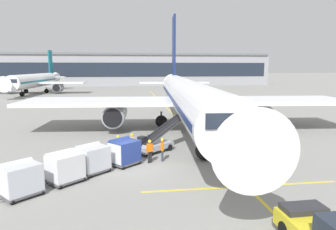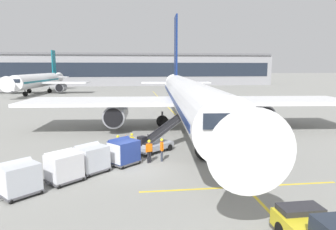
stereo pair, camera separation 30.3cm
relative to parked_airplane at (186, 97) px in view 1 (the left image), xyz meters
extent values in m
plane|color=gray|center=(-5.89, -13.27, -3.66)|extent=(600.00, 600.00, 0.00)
cylinder|color=white|center=(-0.07, -0.86, 0.08)|extent=(6.69, 36.79, 3.76)
cube|color=navy|center=(-0.07, -0.86, 0.08)|extent=(6.61, 35.33, 0.45)
cone|color=white|center=(-1.69, -20.98, 0.08)|extent=(3.86, 4.03, 3.57)
cone|color=white|center=(1.64, 20.38, 0.36)|extent=(3.67, 6.25, 3.20)
cube|color=white|center=(-9.41, 0.81, -0.48)|extent=(17.92, 8.69, 0.36)
cylinder|color=#93969E|center=(-7.99, -0.04, -1.83)|extent=(2.71, 4.93, 2.33)
cylinder|color=black|center=(-8.19, -2.46, -1.83)|extent=(1.98, 0.28, 1.98)
cube|color=white|center=(9.42, -0.71, -0.48)|extent=(17.92, 8.69, 0.36)
cylinder|color=#93969E|center=(7.88, -1.32, -1.83)|extent=(2.71, 4.93, 2.33)
cylinder|color=black|center=(7.69, -3.74, -1.83)|extent=(1.98, 0.28, 1.98)
cube|color=navy|center=(1.52, 18.88, 6.32)|extent=(0.63, 4.40, 10.98)
cube|color=white|center=(1.50, 18.58, 0.65)|extent=(12.02, 3.87, 0.20)
cube|color=#1E2633|center=(-1.48, -18.36, 0.65)|extent=(2.76, 1.90, 0.83)
cylinder|color=#47474C|center=(-0.95, -11.81, -2.38)|extent=(0.22, 0.22, 1.16)
sphere|color=black|center=(-0.95, -11.81, -2.95)|extent=(1.42, 1.42, 1.42)
cylinder|color=#47474C|center=(-2.73, 1.19, -2.38)|extent=(0.22, 0.22, 1.16)
sphere|color=black|center=(-2.73, 1.19, -2.95)|extent=(1.42, 1.42, 1.42)
cylinder|color=#47474C|center=(2.89, 0.73, -2.38)|extent=(0.22, 0.22, 1.16)
sphere|color=black|center=(2.89, 0.73, -2.95)|extent=(1.42, 1.42, 1.42)
cube|color=#A3A8B2|center=(-4.61, -9.14, -3.16)|extent=(3.62, 3.43, 0.44)
cube|color=black|center=(-5.55, -9.48, -2.59)|extent=(0.82, 0.82, 0.70)
cylinder|color=#333338|center=(-5.04, -9.04, -2.54)|extent=(0.08, 0.08, 0.80)
cube|color=#A3A8B2|center=(-3.66, -8.33, -2.03)|extent=(4.33, 3.89, 1.96)
cube|color=black|center=(-3.66, -8.33, -1.94)|extent=(4.13, 3.69, 1.81)
cube|color=#333338|center=(-3.38, -8.67, -1.91)|extent=(3.73, 3.21, 2.00)
cube|color=#333338|center=(-3.95, -8.00, -1.91)|extent=(3.73, 3.21, 2.00)
cylinder|color=black|center=(-3.23, -8.93, -3.38)|extent=(0.56, 0.52, 0.56)
cylinder|color=black|center=(-4.18, -7.81, -3.38)|extent=(0.56, 0.52, 0.56)
cylinder|color=black|center=(-5.03, -10.48, -3.38)|extent=(0.56, 0.52, 0.56)
cylinder|color=black|center=(-5.99, -9.36, -3.38)|extent=(0.56, 0.52, 0.56)
cube|color=#515156|center=(-6.96, -12.22, -3.45)|extent=(2.56, 2.52, 0.12)
cylinder|color=#4C4C51|center=(-7.97, -13.12, -3.46)|extent=(0.57, 0.52, 0.07)
cube|color=navy|center=(-6.96, -12.22, -2.64)|extent=(2.42, 2.38, 1.50)
cube|color=navy|center=(-7.24, -11.91, -2.12)|extent=(1.93, 1.84, 0.74)
cube|color=silver|center=(-7.68, -12.86, -2.64)|extent=(0.98, 1.10, 1.38)
sphere|color=black|center=(-8.01, -12.25, -3.51)|extent=(0.30, 0.30, 0.30)
sphere|color=black|center=(-7.11, -13.26, -3.51)|extent=(0.30, 0.30, 0.30)
sphere|color=black|center=(-6.82, -11.18, -3.51)|extent=(0.30, 0.30, 0.30)
sphere|color=black|center=(-5.91, -12.20, -3.51)|extent=(0.30, 0.30, 0.30)
cube|color=#515156|center=(-9.06, -13.63, -3.45)|extent=(2.56, 2.52, 0.12)
cylinder|color=#4C4C51|center=(-10.07, -14.53, -3.46)|extent=(0.57, 0.52, 0.07)
cube|color=silver|center=(-9.06, -13.63, -2.64)|extent=(2.42, 2.38, 1.50)
cube|color=silver|center=(-9.33, -13.32, -2.12)|extent=(1.93, 1.84, 0.74)
cube|color=silver|center=(-9.78, -14.27, -2.64)|extent=(0.98, 1.10, 1.38)
sphere|color=black|center=(-10.11, -13.65, -3.51)|extent=(0.30, 0.30, 0.30)
sphere|color=black|center=(-9.20, -14.67, -3.51)|extent=(0.30, 0.30, 0.30)
sphere|color=black|center=(-8.91, -12.59, -3.51)|extent=(0.30, 0.30, 0.30)
sphere|color=black|center=(-8.01, -13.60, -3.51)|extent=(0.30, 0.30, 0.30)
cube|color=#515156|center=(-10.55, -15.18, -3.45)|extent=(2.56, 2.52, 0.12)
cylinder|color=#4C4C51|center=(-11.56, -16.08, -3.46)|extent=(0.57, 0.52, 0.07)
cube|color=silver|center=(-10.55, -15.18, -2.64)|extent=(2.42, 2.38, 1.50)
cube|color=silver|center=(-10.82, -14.87, -2.12)|extent=(1.93, 1.84, 0.74)
cube|color=silver|center=(-11.27, -15.82, -2.64)|extent=(0.98, 1.10, 1.38)
sphere|color=black|center=(-11.60, -15.21, -3.51)|extent=(0.30, 0.30, 0.30)
sphere|color=black|center=(-10.69, -16.22, -3.51)|extent=(0.30, 0.30, 0.30)
sphere|color=black|center=(-10.40, -14.14, -3.51)|extent=(0.30, 0.30, 0.30)
sphere|color=black|center=(-9.50, -15.16, -3.51)|extent=(0.30, 0.30, 0.30)
cube|color=#515156|center=(-12.56, -16.94, -3.45)|extent=(2.56, 2.52, 0.12)
cube|color=silver|center=(-12.56, -16.94, -2.64)|extent=(2.42, 2.38, 1.50)
cube|color=silver|center=(-12.83, -16.63, -2.12)|extent=(1.93, 1.84, 0.74)
cube|color=silver|center=(-13.28, -17.58, -2.64)|extent=(0.98, 1.10, 1.38)
sphere|color=black|center=(-13.61, -16.96, -3.51)|extent=(0.30, 0.30, 0.30)
sphere|color=black|center=(-12.70, -17.98, -3.51)|extent=(0.30, 0.30, 0.30)
sphere|color=black|center=(-12.41, -15.90, -3.51)|extent=(0.30, 0.30, 0.30)
sphere|color=black|center=(-11.51, -16.91, -3.51)|extent=(0.30, 0.30, 0.30)
cube|color=#28282D|center=(0.51, -22.60, -2.51)|extent=(1.80, 1.00, 0.24)
cylinder|color=black|center=(1.44, -22.87, -3.28)|extent=(0.29, 0.77, 0.76)
cylinder|color=#333847|center=(-4.16, -11.63, -3.23)|extent=(0.15, 0.15, 0.86)
cylinder|color=#333847|center=(-4.17, -11.81, -3.23)|extent=(0.15, 0.15, 0.86)
cube|color=orange|center=(-4.17, -11.72, -2.51)|extent=(0.26, 0.39, 0.58)
cube|color=white|center=(-4.04, -11.73, -2.51)|extent=(0.03, 0.34, 0.08)
sphere|color=#9E7051|center=(-4.17, -11.72, -2.10)|extent=(0.21, 0.21, 0.21)
sphere|color=yellow|center=(-4.17, -11.72, -2.03)|extent=(0.23, 0.23, 0.23)
cylinder|color=orange|center=(-4.16, -11.48, -2.56)|extent=(0.09, 0.09, 0.56)
cylinder|color=orange|center=(-4.18, -11.96, -2.56)|extent=(0.09, 0.09, 0.56)
cylinder|color=black|center=(-6.34, -9.74, -3.23)|extent=(0.15, 0.15, 0.86)
cylinder|color=black|center=(-6.40, -9.56, -3.23)|extent=(0.15, 0.15, 0.86)
cube|color=yellow|center=(-6.37, -9.65, -2.51)|extent=(0.34, 0.44, 0.58)
cube|color=white|center=(-6.49, -9.69, -2.51)|extent=(0.12, 0.33, 0.08)
sphere|color=beige|center=(-6.37, -9.65, -2.10)|extent=(0.21, 0.21, 0.21)
sphere|color=yellow|center=(-6.37, -9.65, -2.03)|extent=(0.23, 0.23, 0.23)
cylinder|color=yellow|center=(-6.30, -9.88, -2.56)|extent=(0.09, 0.09, 0.56)
cylinder|color=yellow|center=(-6.44, -9.42, -2.56)|extent=(0.09, 0.09, 0.56)
cylinder|color=black|center=(-5.22, -12.07, -3.23)|extent=(0.15, 0.15, 0.86)
cylinder|color=black|center=(-5.05, -11.99, -3.23)|extent=(0.15, 0.15, 0.86)
cube|color=orange|center=(-5.14, -12.03, -2.51)|extent=(0.45, 0.38, 0.58)
cube|color=white|center=(-5.19, -11.92, -2.51)|extent=(0.31, 0.16, 0.08)
sphere|color=#9E7051|center=(-5.14, -12.03, -2.10)|extent=(0.21, 0.21, 0.21)
sphere|color=yellow|center=(-5.14, -12.03, -2.03)|extent=(0.23, 0.23, 0.23)
cylinder|color=orange|center=(-5.35, -12.14, -2.56)|extent=(0.09, 0.09, 0.56)
cylinder|color=orange|center=(-4.92, -11.92, -2.56)|extent=(0.09, 0.09, 0.56)
cylinder|color=black|center=(-7.39, -10.14, -3.23)|extent=(0.15, 0.15, 0.86)
cylinder|color=black|center=(-7.53, -10.25, -3.23)|extent=(0.15, 0.15, 0.86)
cube|color=orange|center=(-7.46, -10.20, -2.51)|extent=(0.45, 0.43, 0.58)
cube|color=white|center=(-7.39, -10.29, -2.51)|extent=(0.27, 0.23, 0.08)
sphere|color=beige|center=(-7.46, -10.20, -2.10)|extent=(0.21, 0.21, 0.21)
sphere|color=yellow|center=(-7.46, -10.20, -2.03)|extent=(0.23, 0.23, 0.23)
cylinder|color=orange|center=(-7.28, -10.04, -2.56)|extent=(0.09, 0.09, 0.56)
cylinder|color=orange|center=(-7.65, -10.35, -2.56)|extent=(0.09, 0.09, 0.56)
cube|color=black|center=(-6.92, -5.38, -3.64)|extent=(0.59, 0.59, 0.05)
cone|color=orange|center=(-6.92, -5.38, -3.30)|extent=(0.47, 0.47, 0.62)
cylinder|color=white|center=(-6.92, -5.38, -3.27)|extent=(0.26, 0.26, 0.07)
cube|color=yellow|center=(0.21, -0.86, -3.66)|extent=(0.20, 110.00, 0.01)
cube|color=yellow|center=(-0.07, -17.32, -3.66)|extent=(12.00, 0.20, 0.01)
cube|color=#939399|center=(-9.42, 89.15, 1.96)|extent=(115.26, 19.29, 11.25)
cube|color=#1E2633|center=(-9.42, 79.46, 2.24)|extent=(111.80, 0.10, 5.06)
cube|color=slate|center=(-9.42, 87.22, 7.94)|extent=(114.10, 16.40, 0.70)
cylinder|color=white|center=(-30.51, 50.43, -0.28)|extent=(5.67, 26.33, 3.58)
cube|color=#146B7A|center=(-30.51, 50.43, -0.28)|extent=(5.62, 25.29, 0.43)
cone|color=white|center=(-31.70, 35.62, -0.28)|extent=(3.68, 3.84, 3.40)
cone|color=white|center=(-29.22, 66.31, -0.01)|extent=(3.49, 5.95, 3.04)
cube|color=white|center=(-37.35, 51.64, -0.82)|extent=(12.79, 6.21, 0.36)
cylinder|color=#93969E|center=(-36.61, 51.05, -2.11)|extent=(2.49, 3.56, 2.22)
cylinder|color=black|center=(-36.75, 49.31, -2.11)|extent=(1.89, 0.27, 1.89)
cube|color=white|center=(-23.55, 50.52, -0.82)|extent=(12.79, 6.21, 0.36)
cylinder|color=#93969E|center=(-24.38, 50.07, -2.11)|extent=(2.49, 3.56, 2.22)
cylinder|color=black|center=(-24.52, 48.32, -2.11)|extent=(1.89, 0.27, 1.89)
cube|color=#146B7A|center=(-29.34, 64.88, 4.36)|extent=(0.53, 3.15, 7.84)
cube|color=white|center=(-29.36, 64.59, 0.26)|extent=(8.58, 2.76, 0.20)
cube|color=#1E2633|center=(-31.50, 38.12, 0.26)|extent=(2.63, 1.81, 0.79)
cylinder|color=#47474C|center=(-31.14, 42.62, -2.56)|extent=(0.22, 0.22, 0.99)
sphere|color=black|center=(-31.14, 42.62, -3.06)|extent=(1.21, 1.21, 1.21)
cylinder|color=#47474C|center=(-33.08, 51.95, -2.56)|extent=(0.22, 0.22, 0.99)
sphere|color=black|center=(-33.08, 51.95, -3.06)|extent=(1.21, 1.21, 1.21)
cylinder|color=#47474C|center=(-27.72, 51.52, -2.56)|extent=(0.22, 0.22, 0.99)
sphere|color=black|center=(-27.72, 51.52, -3.06)|extent=(1.21, 1.21, 1.21)
camera|label=1|loc=(-6.80, -33.77, 3.37)|focal=32.71mm
camera|label=2|loc=(-6.50, -33.81, 3.37)|focal=32.71mm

